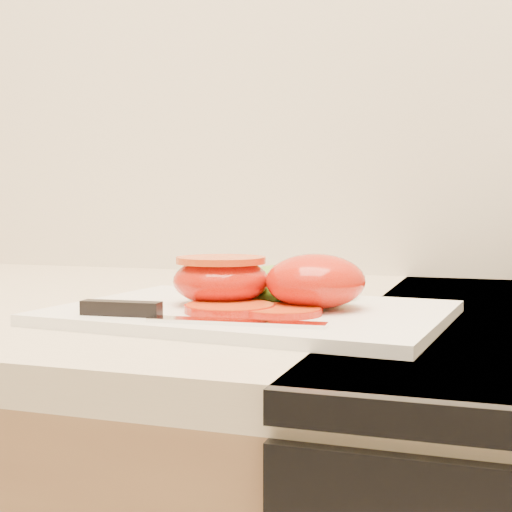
% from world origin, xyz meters
% --- Properties ---
extents(cutting_board, '(0.35, 0.27, 0.01)m').
position_xyz_m(cutting_board, '(0.08, 1.57, 0.94)').
color(cutting_board, white).
rests_on(cutting_board, counter).
extents(tomato_half_dome, '(0.09, 0.09, 0.05)m').
position_xyz_m(tomato_half_dome, '(0.14, 1.58, 0.96)').
color(tomato_half_dome, red).
rests_on(tomato_half_dome, cutting_board).
extents(tomato_half_cut, '(0.09, 0.09, 0.04)m').
position_xyz_m(tomato_half_cut, '(0.05, 1.58, 0.96)').
color(tomato_half_cut, red).
rests_on(tomato_half_cut, cutting_board).
extents(tomato_slice_0, '(0.07, 0.07, 0.01)m').
position_xyz_m(tomato_slice_0, '(0.08, 1.54, 0.94)').
color(tomato_slice_0, orange).
rests_on(tomato_slice_0, cutting_board).
extents(tomato_slice_1, '(0.07, 0.07, 0.01)m').
position_xyz_m(tomato_slice_1, '(0.12, 1.54, 0.94)').
color(tomato_slice_1, orange).
rests_on(tomato_slice_1, cutting_board).
extents(lettuce_leaf_0, '(0.17, 0.15, 0.03)m').
position_xyz_m(lettuce_leaf_0, '(0.08, 1.64, 0.95)').
color(lettuce_leaf_0, '#71B32F').
rests_on(lettuce_leaf_0, cutting_board).
extents(lettuce_leaf_1, '(0.12, 0.11, 0.02)m').
position_xyz_m(lettuce_leaf_1, '(0.12, 1.64, 0.95)').
color(lettuce_leaf_1, '#71B32F').
rests_on(lettuce_leaf_1, cutting_board).
extents(knife, '(0.21, 0.03, 0.01)m').
position_xyz_m(knife, '(0.04, 1.49, 0.94)').
color(knife, silver).
rests_on(knife, cutting_board).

